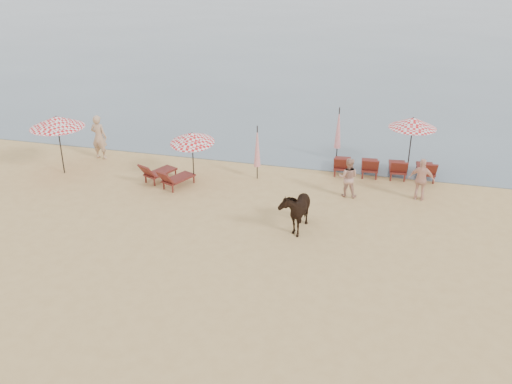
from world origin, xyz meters
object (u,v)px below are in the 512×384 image
at_px(lounger_cluster_left, 165,175).
at_px(beachgoer_right_a, 348,177).
at_px(lounger_cluster_right, 384,166).
at_px(umbrella_closed_right, 338,128).
at_px(cow, 296,208).
at_px(umbrella_open_right, 413,123).
at_px(beachgoer_right_b, 422,180).
at_px(beachgoer_left, 99,137).
at_px(umbrella_open_left_a, 57,122).
at_px(umbrella_open_left_b, 192,138).
at_px(umbrella_closed_left, 257,146).

relative_size(lounger_cluster_left, beachgoer_right_a, 1.40).
relative_size(lounger_cluster_right, umbrella_closed_right, 1.73).
bearing_deg(cow, umbrella_open_right, 62.38).
height_order(lounger_cluster_left, beachgoer_right_b, beachgoer_right_b).
bearing_deg(beachgoer_left, umbrella_open_left_a, 73.52).
relative_size(umbrella_open_left_b, umbrella_closed_left, 0.98).
bearing_deg(umbrella_open_left_b, umbrella_closed_left, 26.09).
bearing_deg(umbrella_open_left_a, lounger_cluster_right, 33.03).
relative_size(lounger_cluster_right, beachgoer_right_a, 2.71).
height_order(umbrella_open_right, cow, umbrella_open_right).
xyz_separation_m(umbrella_open_left_a, beachgoer_left, (0.65, 1.89, -1.22)).
distance_m(umbrella_open_left_a, umbrella_open_right, 14.16).
bearing_deg(beachgoer_right_b, beachgoer_left, 1.94).
distance_m(umbrella_open_left_b, beachgoer_right_a, 6.09).
bearing_deg(cow, lounger_cluster_right, 66.16).
distance_m(umbrella_open_left_b, umbrella_closed_left, 2.58).
relative_size(lounger_cluster_right, beachgoer_left, 2.10).
relative_size(umbrella_closed_left, beachgoer_right_a, 1.47).
bearing_deg(lounger_cluster_right, umbrella_open_left_b, -165.01).
distance_m(umbrella_closed_left, beachgoer_right_b, 6.34).
bearing_deg(cow, umbrella_closed_left, 124.19).
xyz_separation_m(umbrella_open_left_a, umbrella_closed_right, (10.65, 4.23, -0.73)).
bearing_deg(umbrella_closed_right, umbrella_open_left_a, -158.32).
distance_m(lounger_cluster_left, beachgoer_right_a, 7.04).
distance_m(lounger_cluster_left, umbrella_open_left_b, 1.84).
distance_m(lounger_cluster_right, beachgoer_left, 12.11).
bearing_deg(beachgoer_left, lounger_cluster_right, -172.50).
distance_m(umbrella_open_left_a, cow, 10.45).
bearing_deg(umbrella_closed_left, beachgoer_left, 176.41).
distance_m(umbrella_closed_left, umbrella_closed_right, 3.97).
bearing_deg(umbrella_open_right, umbrella_open_left_b, -177.48).
bearing_deg(umbrella_open_right, lounger_cluster_right, -158.05).
height_order(umbrella_open_right, beachgoer_right_b, umbrella_open_right).
bearing_deg(lounger_cluster_right, beachgoer_left, -179.48).
height_order(lounger_cluster_right, umbrella_open_right, umbrella_open_right).
distance_m(umbrella_closed_left, cow, 4.41).
xyz_separation_m(lounger_cluster_left, umbrella_open_right, (9.15, 3.81, 1.68)).
distance_m(cow, beachgoer_right_b, 5.23).
bearing_deg(beachgoer_left, beachgoer_right_b, 179.04).
bearing_deg(umbrella_open_left_b, lounger_cluster_left, -155.40).
bearing_deg(umbrella_closed_left, cow, -58.60).
relative_size(lounger_cluster_left, beachgoer_right_b, 1.32).
height_order(umbrella_open_left_b, cow, umbrella_open_left_b).
distance_m(umbrella_closed_left, beachgoer_right_a, 3.80).
distance_m(umbrella_open_left_b, umbrella_open_right, 8.81).
xyz_separation_m(umbrella_closed_left, beachgoer_left, (-7.17, 0.45, -0.39)).
distance_m(umbrella_open_left_b, beachgoer_left, 5.16).
relative_size(lounger_cluster_left, umbrella_closed_left, 0.95).
xyz_separation_m(umbrella_closed_right, beachgoer_left, (-9.99, -2.34, -0.48)).
height_order(lounger_cluster_left, umbrella_open_left_a, umbrella_open_left_a).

